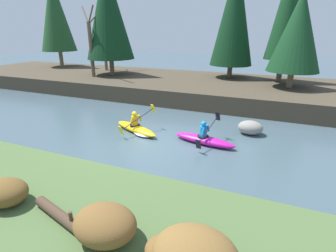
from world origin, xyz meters
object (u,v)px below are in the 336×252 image
object	(u,v)px
kayaker_lead	(205,139)
boulder_midstream	(250,128)
kayaker_middle	(137,129)
driftwood_log	(67,221)

from	to	relation	value
kayaker_lead	boulder_midstream	world-z (taller)	kayaker_lead
kayaker_middle	kayaker_lead	bearing A→B (deg)	21.95
kayaker_lead	driftwood_log	distance (m)	6.71
kayaker_lead	kayaker_middle	bearing A→B (deg)	-171.33
driftwood_log	boulder_midstream	bearing A→B (deg)	86.13
kayaker_lead	kayaker_middle	world-z (taller)	same
kayaker_middle	driftwood_log	bearing A→B (deg)	-51.04
boulder_midstream	kayaker_middle	bearing A→B (deg)	-159.34
kayaker_lead	boulder_midstream	xyz separation A→B (m)	(1.66, 1.90, 0.10)
driftwood_log	kayaker_middle	bearing A→B (deg)	121.79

